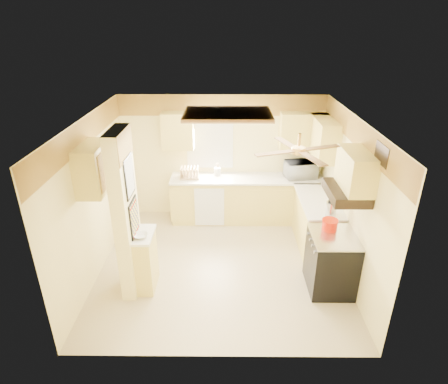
{
  "coord_description": "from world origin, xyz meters",
  "views": [
    {
      "loc": [
        0.09,
        -5.24,
        3.81
      ],
      "look_at": [
        0.04,
        0.35,
        1.2
      ],
      "focal_mm": 30.0,
      "sensor_mm": 36.0,
      "label": 1
    }
  ],
  "objects_px": {
    "bowl": "(141,236)",
    "dutch_oven": "(330,225)",
    "microwave": "(301,169)",
    "kettle": "(331,208)",
    "stove": "(331,262)"
  },
  "relations": [
    {
      "from": "dutch_oven",
      "to": "kettle",
      "type": "distance_m",
      "value": 0.42
    },
    {
      "from": "stove",
      "to": "bowl",
      "type": "distance_m",
      "value": 2.86
    },
    {
      "from": "microwave",
      "to": "dutch_oven",
      "type": "relative_size",
      "value": 2.43
    },
    {
      "from": "microwave",
      "to": "bowl",
      "type": "xyz_separation_m",
      "value": [
        -2.69,
        -2.26,
        -0.14
      ]
    },
    {
      "from": "stove",
      "to": "microwave",
      "type": "distance_m",
      "value": 2.27
    },
    {
      "from": "stove",
      "to": "bowl",
      "type": "xyz_separation_m",
      "value": [
        -2.81,
        -0.09,
        0.5
      ]
    },
    {
      "from": "bowl",
      "to": "dutch_oven",
      "type": "xyz_separation_m",
      "value": [
        2.78,
        0.29,
        0.03
      ]
    },
    {
      "from": "dutch_oven",
      "to": "bowl",
      "type": "bearing_deg",
      "value": -174.11
    },
    {
      "from": "stove",
      "to": "dutch_oven",
      "type": "relative_size",
      "value": 3.78
    },
    {
      "from": "microwave",
      "to": "bowl",
      "type": "height_order",
      "value": "microwave"
    },
    {
      "from": "stove",
      "to": "kettle",
      "type": "bearing_deg",
      "value": 82.59
    },
    {
      "from": "kettle",
      "to": "microwave",
      "type": "bearing_deg",
      "value": 97.42
    },
    {
      "from": "dutch_oven",
      "to": "kettle",
      "type": "xyz_separation_m",
      "value": [
        0.11,
        0.4,
        0.07
      ]
    },
    {
      "from": "microwave",
      "to": "bowl",
      "type": "bearing_deg",
      "value": 30.17
    },
    {
      "from": "kettle",
      "to": "dutch_oven",
      "type": "bearing_deg",
      "value": -105.43
    }
  ]
}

